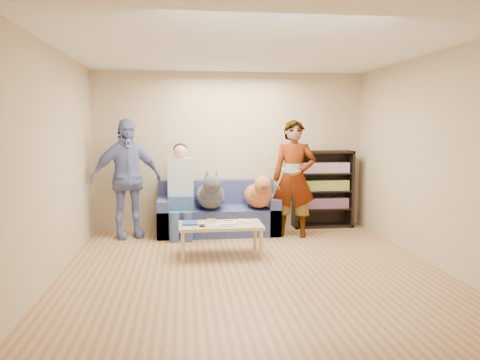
{
  "coord_description": "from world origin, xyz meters",
  "views": [
    {
      "loc": [
        -0.79,
        -5.31,
        1.69
      ],
      "look_at": [
        0.0,
        1.2,
        0.95
      ],
      "focal_mm": 35.0,
      "sensor_mm": 36.0,
      "label": 1
    }
  ],
  "objects": [
    {
      "name": "person_seated",
      "position": [
        -0.84,
        1.97,
        0.77
      ],
      "size": [
        0.4,
        0.73,
        1.47
      ],
      "color": "#3E6289",
      "rests_on": "sofa"
    },
    {
      "name": "headphone_cup_a",
      "position": [
        -0.11,
        0.73,
        0.43
      ],
      "size": [
        0.07,
        0.07,
        0.02
      ],
      "primitive_type": "cylinder",
      "color": "silver",
      "rests_on": "coffee_table"
    },
    {
      "name": "controller_a",
      "position": [
        -0.03,
        0.85,
        0.43
      ],
      "size": [
        0.04,
        0.13,
        0.03
      ],
      "primitive_type": "cube",
      "color": "white",
      "rests_on": "coffee_table"
    },
    {
      "name": "ground",
      "position": [
        0.0,
        0.0,
        0.0
      ],
      "size": [
        5.0,
        5.0,
        0.0
      ],
      "primitive_type": "plane",
      "color": "olive",
      "rests_on": "ground"
    },
    {
      "name": "wall_right",
      "position": [
        2.25,
        0.0,
        1.3
      ],
      "size": [
        0.0,
        5.0,
        5.0
      ],
      "primitive_type": "plane",
      "rotation": [
        1.57,
        0.0,
        -1.57
      ],
      "color": "tan",
      "rests_on": "ground"
    },
    {
      "name": "papers",
      "position": [
        -0.26,
        0.65,
        0.43
      ],
      "size": [
        0.26,
        0.2,
        0.02
      ],
      "primitive_type": "cube",
      "color": "silver",
      "rests_on": "coffee_table"
    },
    {
      "name": "wall_left",
      "position": [
        -2.25,
        0.0,
        1.3
      ],
      "size": [
        0.0,
        5.0,
        5.0
      ],
      "primitive_type": "plane",
      "rotation": [
        1.57,
        0.0,
        1.57
      ],
      "color": "tan",
      "rests_on": "ground"
    },
    {
      "name": "bookshelf",
      "position": [
        1.55,
        2.33,
        0.68
      ],
      "size": [
        1.0,
        0.34,
        1.3
      ],
      "color": "black",
      "rests_on": "ground"
    },
    {
      "name": "person_standing_left",
      "position": [
        -1.66,
        1.95,
        0.91
      ],
      "size": [
        1.16,
        0.78,
        1.82
      ],
      "primitive_type": "imported",
      "rotation": [
        0.0,
        0.0,
        0.35
      ],
      "color": "#7C8AC6",
      "rests_on": "ground"
    },
    {
      "name": "wall_front",
      "position": [
        0.0,
        -2.5,
        1.3
      ],
      "size": [
        4.5,
        0.0,
        4.5
      ],
      "primitive_type": "plane",
      "rotation": [
        -1.57,
        0.0,
        0.0
      ],
      "color": "tan",
      "rests_on": "ground"
    },
    {
      "name": "dog_tan",
      "position": [
        0.38,
        1.87,
        0.65
      ],
      "size": [
        0.43,
        1.17,
        0.62
      ],
      "color": "#B96238",
      "rests_on": "sofa"
    },
    {
      "name": "pen_black",
      "position": [
        -0.19,
        0.93,
        0.42
      ],
      "size": [
        0.13,
        0.08,
        0.01
      ],
      "primitive_type": "cylinder",
      "rotation": [
        0.0,
        1.57,
        -0.52
      ],
      "color": "black",
      "rests_on": "coffee_table"
    },
    {
      "name": "sofa",
      "position": [
        -0.25,
        2.1,
        0.28
      ],
      "size": [
        1.9,
        0.85,
        0.82
      ],
      "color": "#515B93",
      "rests_on": "ground"
    },
    {
      "name": "controller_b",
      "position": [
        0.05,
        0.77,
        0.43
      ],
      "size": [
        0.09,
        0.06,
        0.03
      ],
      "primitive_type": "cube",
      "color": "white",
      "rests_on": "coffee_table"
    },
    {
      "name": "blanket",
      "position": [
        0.61,
        1.88,
        0.5
      ],
      "size": [
        0.43,
        0.37,
        0.15
      ],
      "primitive_type": "ellipsoid",
      "color": "#A5A6AA",
      "rests_on": "sofa"
    },
    {
      "name": "notebook_blue",
      "position": [
        -0.71,
        0.8,
        0.43
      ],
      "size": [
        0.2,
        0.26,
        0.03
      ],
      "primitive_type": "cube",
      "color": "#1B3E99",
      "rests_on": "coffee_table"
    },
    {
      "name": "wallet",
      "position": [
        -0.56,
        0.63,
        0.43
      ],
      "size": [
        0.07,
        0.12,
        0.02
      ],
      "primitive_type": "cube",
      "color": "black",
      "rests_on": "coffee_table"
    },
    {
      "name": "coffee_table",
      "position": [
        -0.31,
        0.75,
        0.37
      ],
      "size": [
        1.1,
        0.6,
        0.42
      ],
      "color": "tan",
      "rests_on": "ground"
    },
    {
      "name": "camera_silver",
      "position": [
        -0.43,
        0.87,
        0.45
      ],
      "size": [
        0.11,
        0.06,
        0.05
      ],
      "primitive_type": "cube",
      "color": "#B4B4B9",
      "rests_on": "coffee_table"
    },
    {
      "name": "ceiling",
      "position": [
        0.0,
        0.0,
        2.6
      ],
      "size": [
        5.0,
        5.0,
        0.0
      ],
      "primitive_type": "plane",
      "rotation": [
        3.14,
        0.0,
        0.0
      ],
      "color": "white",
      "rests_on": "ground"
    },
    {
      "name": "held_controller",
      "position": [
        0.7,
        1.51,
        1.07
      ],
      "size": [
        0.05,
        0.12,
        0.03
      ],
      "primitive_type": "cube",
      "rotation": [
        0.0,
        0.0,
        0.05
      ],
      "color": "silver",
      "rests_on": "person_standing_right"
    },
    {
      "name": "pen_orange",
      "position": [
        -0.33,
        0.59,
        0.42
      ],
      "size": [
        0.13,
        0.06,
        0.01
      ],
      "primitive_type": "cylinder",
      "rotation": [
        0.0,
        1.57,
        0.35
      ],
      "color": "#CD4F1C",
      "rests_on": "coffee_table"
    },
    {
      "name": "magazine",
      "position": [
        -0.23,
        0.67,
        0.44
      ],
      "size": [
        0.22,
        0.17,
        0.01
      ],
      "primitive_type": "cube",
      "color": "#B9B394",
      "rests_on": "coffee_table"
    },
    {
      "name": "person_standing_right",
      "position": [
        0.9,
        1.71,
        0.9
      ],
      "size": [
        0.76,
        0.61,
        1.8
      ],
      "primitive_type": "imported",
      "rotation": [
        0.0,
        0.0,
        -0.3
      ],
      "color": "gray",
      "rests_on": "ground"
    },
    {
      "name": "headphone_cup_b",
      "position": [
        -0.11,
        0.81,
        0.43
      ],
      "size": [
        0.07,
        0.07,
        0.02
      ],
      "primitive_type": "cylinder",
      "color": "white",
      "rests_on": "coffee_table"
    },
    {
      "name": "dog_gray",
      "position": [
        -0.38,
        1.87,
        0.66
      ],
      "size": [
        0.45,
        1.27,
        0.66
      ],
      "color": "#4D4F57",
      "rests_on": "sofa"
    },
    {
      "name": "wall_back",
      "position": [
        0.0,
        2.5,
        1.3
      ],
      "size": [
        4.5,
        0.0,
        4.5
      ],
      "primitive_type": "plane",
      "rotation": [
        1.57,
        0.0,
        0.0
      ],
      "color": "tan",
      "rests_on": "ground"
    }
  ]
}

